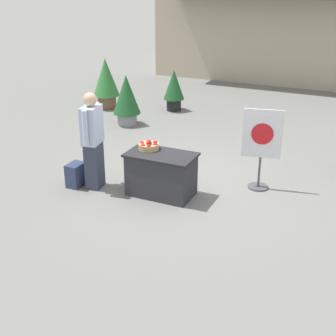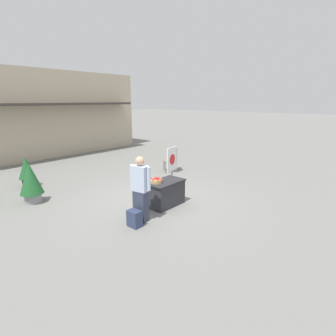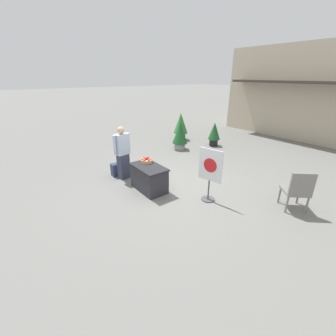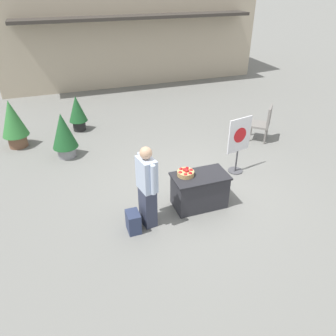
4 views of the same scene
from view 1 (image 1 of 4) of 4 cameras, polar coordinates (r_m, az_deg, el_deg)
The scene contains 10 objects.
ground_plane at distance 8.46m, azimuth 1.72°, elevation -1.84°, with size 120.00×120.00×0.00m, color slate.
storefront_building at distance 17.84m, azimuth 19.07°, elevation 17.76°, with size 11.10×5.56×4.57m.
display_table at distance 7.88m, azimuth -0.84°, elevation -0.76°, with size 1.15×0.66×0.74m.
apple_basket at distance 7.92m, azimuth -2.37°, elevation 2.74°, with size 0.35×0.35×0.16m.
person_visitor at distance 8.09m, azimuth -9.16°, elevation 3.34°, with size 0.33×0.60×1.70m.
backpack at distance 8.43m, azimuth -11.16°, elevation -0.82°, with size 0.24×0.34×0.42m.
poster_board at distance 8.12m, azimuth 11.33°, elevation 2.80°, with size 0.66×0.36×1.43m.
potted_plant_far_left at distance 13.09m, azimuth -7.58°, elevation 10.49°, with size 0.72×0.72×1.37m.
potted_plant_far_right at distance 12.77m, azimuth 0.73°, elevation 9.75°, with size 0.56×0.56×1.11m.
potted_plant_near_left at distance 11.56m, azimuth -5.08°, elevation 8.54°, with size 0.67×0.67×1.24m.
Camera 1 is at (3.02, -7.06, 3.55)m, focal length 50.00 mm.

